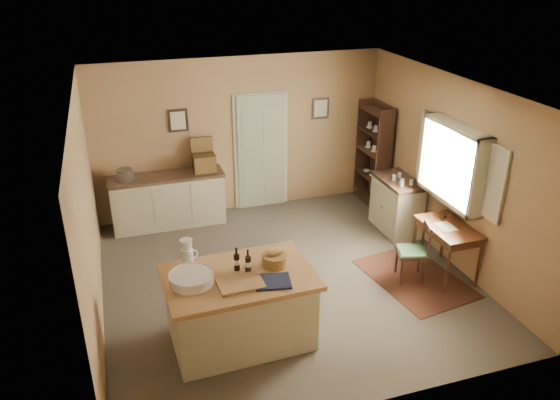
{
  "coord_description": "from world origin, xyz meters",
  "views": [
    {
      "loc": [
        -2.08,
        -6.25,
        4.26
      ],
      "look_at": [
        -0.03,
        0.19,
        1.15
      ],
      "focal_mm": 35.0,
      "sensor_mm": 36.0,
      "label": 1
    }
  ],
  "objects_px": {
    "writing_desk": "(448,232)",
    "right_cabinet": "(396,204)",
    "shelving_unit": "(376,154)",
    "desk_chair": "(412,252)",
    "work_island": "(239,306)",
    "sideboard": "(169,198)"
  },
  "relations": [
    {
      "from": "sideboard",
      "to": "shelving_unit",
      "type": "bearing_deg",
      "value": -3.1
    },
    {
      "from": "shelving_unit",
      "to": "work_island",
      "type": "bearing_deg",
      "value": -136.62
    },
    {
      "from": "work_island",
      "to": "desk_chair",
      "type": "distance_m",
      "value": 2.67
    },
    {
      "from": "writing_desk",
      "to": "shelving_unit",
      "type": "distance_m",
      "value": 2.57
    },
    {
      "from": "work_island",
      "to": "right_cabinet",
      "type": "xyz_separation_m",
      "value": [
        3.14,
        1.98,
        -0.02
      ]
    },
    {
      "from": "writing_desk",
      "to": "right_cabinet",
      "type": "distance_m",
      "value": 1.45
    },
    {
      "from": "work_island",
      "to": "writing_desk",
      "type": "height_order",
      "value": "work_island"
    },
    {
      "from": "sideboard",
      "to": "desk_chair",
      "type": "height_order",
      "value": "sideboard"
    },
    {
      "from": "sideboard",
      "to": "right_cabinet",
      "type": "distance_m",
      "value": 3.78
    },
    {
      "from": "desk_chair",
      "to": "shelving_unit",
      "type": "relative_size",
      "value": 0.46
    },
    {
      "from": "shelving_unit",
      "to": "writing_desk",
      "type": "bearing_deg",
      "value": -93.34
    },
    {
      "from": "writing_desk",
      "to": "shelving_unit",
      "type": "height_order",
      "value": "shelving_unit"
    },
    {
      "from": "work_island",
      "to": "sideboard",
      "type": "xyz_separation_m",
      "value": [
        -0.41,
        3.3,
        -0.0
      ]
    },
    {
      "from": "desk_chair",
      "to": "writing_desk",
      "type": "bearing_deg",
      "value": 14.23
    },
    {
      "from": "writing_desk",
      "to": "desk_chair",
      "type": "bearing_deg",
      "value": 177.24
    },
    {
      "from": "desk_chair",
      "to": "right_cabinet",
      "type": "height_order",
      "value": "right_cabinet"
    },
    {
      "from": "writing_desk",
      "to": "desk_chair",
      "type": "xyz_separation_m",
      "value": [
        -0.53,
        0.03,
        -0.25
      ]
    },
    {
      "from": "right_cabinet",
      "to": "shelving_unit",
      "type": "bearing_deg",
      "value": 82.42
    },
    {
      "from": "sideboard",
      "to": "desk_chair",
      "type": "relative_size",
      "value": 2.21
    },
    {
      "from": "work_island",
      "to": "writing_desk",
      "type": "bearing_deg",
      "value": 7.79
    },
    {
      "from": "right_cabinet",
      "to": "shelving_unit",
      "type": "distance_m",
      "value": 1.23
    },
    {
      "from": "work_island",
      "to": "sideboard",
      "type": "bearing_deg",
      "value": 94.89
    }
  ]
}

